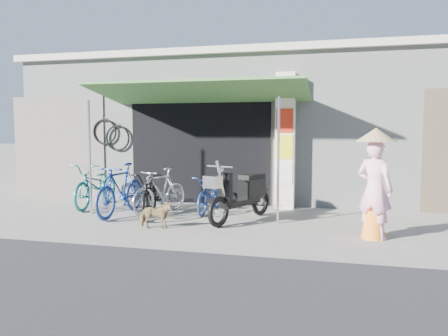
% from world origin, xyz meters
% --- Properties ---
extents(ground, '(80.00, 80.00, 0.00)m').
position_xyz_m(ground, '(0.00, 0.00, 0.00)').
color(ground, gray).
rests_on(ground, ground).
extents(bicycle_shop, '(12.30, 5.30, 3.66)m').
position_xyz_m(bicycle_shop, '(-0.00, 5.09, 1.83)').
color(bicycle_shop, '#A6AAA2').
rests_on(bicycle_shop, ground).
extents(shop_pillar, '(0.42, 0.44, 3.00)m').
position_xyz_m(shop_pillar, '(0.85, 2.45, 1.50)').
color(shop_pillar, silver).
rests_on(shop_pillar, ground).
extents(awning, '(4.60, 1.88, 2.72)m').
position_xyz_m(awning, '(-0.90, 1.63, 2.51)').
color(awning, '#37692F').
rests_on(awning, ground).
extents(neighbour_left, '(2.60, 0.06, 2.60)m').
position_xyz_m(neighbour_left, '(-5.00, 2.59, 1.30)').
color(neighbour_left, '#6B665B').
rests_on(neighbour_left, ground).
extents(bike_teal, '(0.78, 1.95, 1.01)m').
position_xyz_m(bike_teal, '(-3.32, 1.52, 0.50)').
color(bike_teal, '#19716D').
rests_on(bike_teal, ground).
extents(bike_blue, '(0.63, 1.81, 1.07)m').
position_xyz_m(bike_blue, '(-2.30, 0.72, 0.53)').
color(bike_blue, navy).
rests_on(bike_blue, ground).
extents(bike_black, '(1.05, 1.83, 0.91)m').
position_xyz_m(bike_black, '(-1.70, 0.82, 0.45)').
color(bike_black, black).
rests_on(bike_black, ground).
extents(bike_silver, '(0.98, 1.65, 0.96)m').
position_xyz_m(bike_silver, '(-1.60, 1.12, 0.48)').
color(bike_silver, silver).
rests_on(bike_silver, ground).
extents(bike_navy, '(0.58, 1.51, 0.78)m').
position_xyz_m(bike_navy, '(-0.63, 1.51, 0.39)').
color(bike_navy, navy).
rests_on(bike_navy, ground).
extents(street_dog, '(0.63, 0.41, 0.49)m').
position_xyz_m(street_dog, '(-1.14, -0.22, 0.25)').
color(street_dog, tan).
rests_on(street_dog, ground).
extents(moped, '(0.96, 1.87, 1.12)m').
position_xyz_m(moped, '(0.20, 0.84, 0.51)').
color(moped, black).
rests_on(moped, ground).
extents(nun, '(0.70, 0.64, 1.78)m').
position_xyz_m(nun, '(2.54, -0.01, 0.88)').
color(nun, '#FFABC9').
rests_on(nun, ground).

